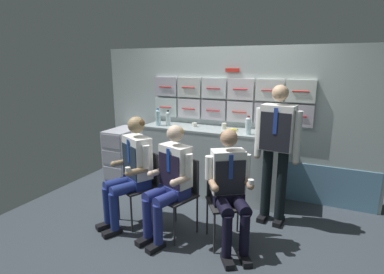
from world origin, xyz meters
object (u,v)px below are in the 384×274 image
at_px(crew_member_left, 132,166).
at_px(snack_banana, 232,130).
at_px(crew_member_right, 170,177).
at_px(folding_chair_by_counter, 225,192).
at_px(water_bottle_short, 248,126).
at_px(crew_member_standing, 277,143).
at_px(crew_member_by_counter, 230,185).
at_px(folding_chair_left, 144,178).
at_px(espresso_cup_small, 224,126).
at_px(folding_chair_right, 181,187).
at_px(service_trolley, 124,153).

xyz_separation_m(crew_member_left, snack_banana, (0.86, 1.16, 0.28)).
bearing_deg(crew_member_right, folding_chair_by_counter, 20.68).
bearing_deg(water_bottle_short, crew_member_standing, -37.10).
bearing_deg(crew_member_by_counter, folding_chair_left, 173.96).
bearing_deg(water_bottle_short, folding_chair_by_counter, -90.20).
bearing_deg(water_bottle_short, espresso_cup_small, 154.35).
bearing_deg(folding_chair_right, crew_member_left, -170.69).
bearing_deg(crew_member_standing, service_trolley, 171.47).
bearing_deg(crew_member_left, crew_member_by_counter, 1.03).
distance_m(service_trolley, espresso_cup_small, 1.79).
bearing_deg(crew_member_left, crew_member_right, -5.82).
bearing_deg(service_trolley, crew_member_left, -49.27).
bearing_deg(crew_member_right, service_trolley, 142.05).
relative_size(service_trolley, folding_chair_right, 1.00).
bearing_deg(crew_member_standing, folding_chair_left, -157.43).
relative_size(folding_chair_left, crew_member_standing, 0.52).
distance_m(folding_chair_by_counter, crew_member_by_counter, 0.23).
xyz_separation_m(service_trolley, snack_banana, (1.83, 0.04, 0.55)).
distance_m(folding_chair_left, water_bottle_short, 1.51).
relative_size(service_trolley, snack_banana, 5.05).
xyz_separation_m(crew_member_by_counter, espresso_cup_small, (-0.48, 1.24, 0.34)).
relative_size(folding_chair_left, crew_member_left, 0.66).
bearing_deg(crew_member_left, service_trolley, 130.73).
bearing_deg(crew_member_by_counter, snack_banana, 106.43).
distance_m(crew_member_right, water_bottle_short, 1.32).
height_order(folding_chair_right, espresso_cup_small, espresso_cup_small).
relative_size(crew_member_left, folding_chair_right, 1.52).
bearing_deg(snack_banana, folding_chair_right, -104.13).
height_order(service_trolley, crew_member_standing, crew_member_standing).
bearing_deg(water_bottle_short, crew_member_right, -116.91).
distance_m(folding_chair_right, crew_member_right, 0.23).
distance_m(folding_chair_by_counter, espresso_cup_small, 1.27).
bearing_deg(folding_chair_right, service_trolley, 146.77).
relative_size(folding_chair_right, crew_member_right, 0.68).
bearing_deg(folding_chair_left, crew_member_left, -117.99).
relative_size(folding_chair_by_counter, water_bottle_short, 3.45).
xyz_separation_m(folding_chair_left, water_bottle_short, (1.04, 0.93, 0.58)).
distance_m(service_trolley, folding_chair_by_counter, 2.29).
height_order(service_trolley, folding_chair_by_counter, service_trolley).
xyz_separation_m(folding_chair_right, snack_banana, (0.27, 1.06, 0.48)).
relative_size(crew_member_right, crew_member_by_counter, 1.01).
relative_size(folding_chair_right, crew_member_by_counter, 0.69).
height_order(crew_member_by_counter, snack_banana, crew_member_by_counter).
distance_m(crew_member_right, snack_banana, 1.30).
xyz_separation_m(folding_chair_left, crew_member_right, (0.47, -0.20, 0.16)).
distance_m(folding_chair_left, snack_banana, 1.37).
relative_size(crew_member_right, espresso_cup_small, 15.20).
bearing_deg(crew_member_right, snack_banana, 75.22).
relative_size(service_trolley, crew_member_standing, 0.52).
height_order(crew_member_right, water_bottle_short, crew_member_right).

